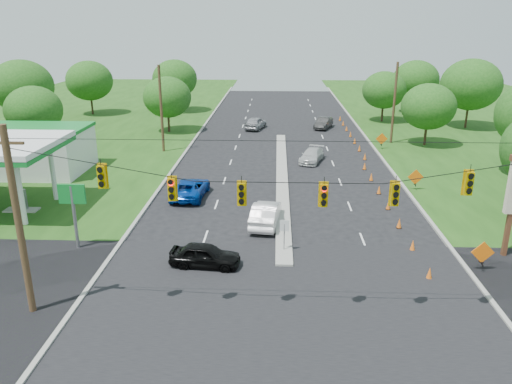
{
  "coord_description": "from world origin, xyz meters",
  "views": [
    {
      "loc": [
        -0.54,
        -21.15,
        13.03
      ],
      "look_at": [
        -1.79,
        8.85,
        2.8
      ],
      "focal_mm": 35.0,
      "sensor_mm": 36.0,
      "label": 1
    }
  ],
  "objects_px": {
    "black_sedan": "(205,255)",
    "white_sedan": "(266,214)",
    "gas_station": "(11,149)",
    "blue_pickup": "(190,188)"
  },
  "relations": [
    {
      "from": "black_sedan",
      "to": "blue_pickup",
      "type": "bearing_deg",
      "value": 19.31
    },
    {
      "from": "white_sedan",
      "to": "black_sedan",
      "type": "bearing_deg",
      "value": 69.08
    },
    {
      "from": "gas_station",
      "to": "black_sedan",
      "type": "bearing_deg",
      "value": -40.3
    },
    {
      "from": "white_sedan",
      "to": "blue_pickup",
      "type": "xyz_separation_m",
      "value": [
        -6.04,
        5.44,
        -0.06
      ]
    },
    {
      "from": "black_sedan",
      "to": "white_sedan",
      "type": "distance_m",
      "value": 7.06
    },
    {
      "from": "gas_station",
      "to": "white_sedan",
      "type": "relative_size",
      "value": 4.15
    },
    {
      "from": "black_sedan",
      "to": "white_sedan",
      "type": "height_order",
      "value": "white_sedan"
    },
    {
      "from": "gas_station",
      "to": "black_sedan",
      "type": "height_order",
      "value": "gas_station"
    },
    {
      "from": "black_sedan",
      "to": "blue_pickup",
      "type": "relative_size",
      "value": 0.76
    },
    {
      "from": "black_sedan",
      "to": "gas_station",
      "type": "bearing_deg",
      "value": 55.57
    }
  ]
}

